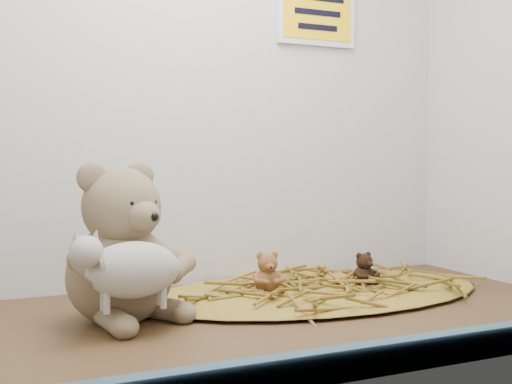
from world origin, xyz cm
name	(u,v)px	position (x,y,z in cm)	size (l,w,h in cm)	color
alcove_shell	(217,33)	(0.00, 9.00, 45.00)	(120.40, 60.20, 90.40)	#3F2A15
front_rail	(339,364)	(0.00, -28.80, 1.80)	(119.28, 2.20, 3.60)	#38576B
straw_bed	(317,291)	(20.24, 11.59, 0.64)	(65.65, 38.12, 1.27)	olive
main_teddy	(120,242)	(-16.45, 7.42, 12.10)	(19.51, 20.59, 24.19)	#827350
toy_lamb	(133,270)	(-16.45, -1.25, 9.16)	(17.19, 10.49, 11.11)	#B9B3A6
mini_teddy_tan	(267,271)	(10.71, 12.48, 4.89)	(5.83, 6.15, 7.23)	brown
mini_teddy_brown	(364,267)	(29.77, 10.70, 4.41)	(5.06, 5.34, 6.27)	black
wall_sign	(316,13)	(30.00, 29.40, 55.00)	(16.00, 1.20, 11.00)	yellow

